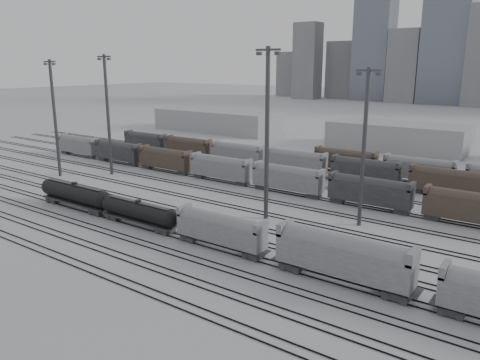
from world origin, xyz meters
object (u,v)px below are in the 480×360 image
Objects in this scene: hopper_car_b at (343,254)px; light_mast_a at (55,116)px; light_mast_c at (267,131)px; tank_car_b at (139,212)px; tank_car_a at (75,194)px; hopper_car_a at (220,228)px.

light_mast_a reaches higher than hopper_car_b.
hopper_car_b is 0.59× the size of light_mast_c.
tank_car_b is 0.60× the size of light_mast_c.
hopper_car_a reaches higher than tank_car_a.
hopper_car_a is 19.26m from light_mast_c.
light_mast_c is (-2.14, 15.11, 11.75)m from hopper_car_a.
hopper_car_a is at bearing 180.00° from hopper_car_b.
light_mast_c is (14.45, 15.11, 12.47)m from tank_car_b.
hopper_car_b is at bearing -0.00° from hopper_car_a.
tank_car_a is 16.57m from tank_car_b.
hopper_car_a is (33.16, 0.00, 0.46)m from tank_car_a.
hopper_car_b is 0.63× the size of light_mast_a.
tank_car_b is 1.19× the size of hopper_car_a.
light_mast_c is at bearing 2.00° from light_mast_a.
tank_car_a reaches higher than tank_car_b.
tank_car_b is 1.01× the size of hopper_car_b.
hopper_car_b is (51.38, 0.00, 1.01)m from tank_car_a.
light_mast_c is (55.60, 1.94, 0.87)m from light_mast_a.
hopper_car_b is at bearing -9.83° from light_mast_a.
light_mast_c reaches higher than hopper_car_a.
hopper_car_a is 0.53× the size of light_mast_a.
tank_car_b is 16.61m from hopper_car_a.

